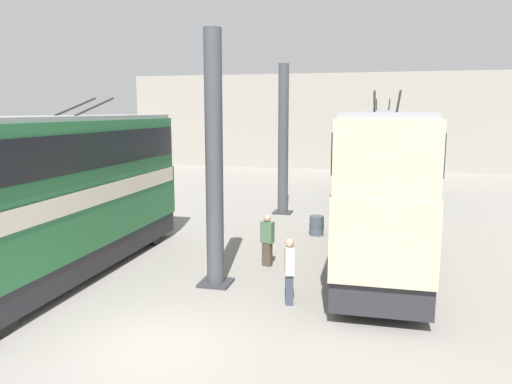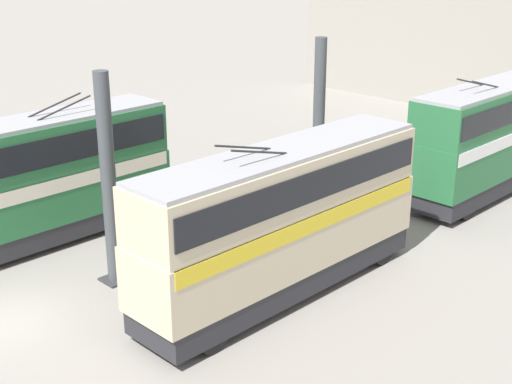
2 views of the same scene
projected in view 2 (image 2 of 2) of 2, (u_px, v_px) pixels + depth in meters
ground_plane at (7, 323)px, 22.44m from camera, size 240.00×240.00×0.00m
support_column_near at (109, 185)px, 23.94m from camera, size 0.93×0.93×7.44m
support_column_far at (319, 126)px, 31.17m from camera, size 0.93×0.93×7.44m
bus_left_near at (283, 214)px, 23.30m from camera, size 11.38×2.54×5.73m
bus_left_far at (485, 135)px, 32.17m from camera, size 9.15×2.54×5.80m
bus_right_near at (33, 176)px, 27.20m from camera, size 11.23×2.54×5.62m
person_by_left_row at (131, 288)px, 22.57m from camera, size 0.47×0.34×1.82m
person_aisle_midway at (182, 248)px, 25.54m from camera, size 0.34×0.47×1.74m
oil_drum at (291, 234)px, 28.03m from camera, size 0.63×0.63×0.81m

